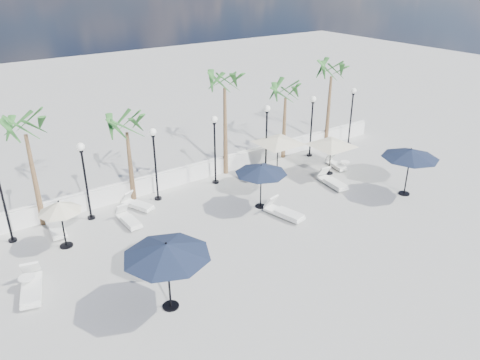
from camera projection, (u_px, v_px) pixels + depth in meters
ground at (292, 233)px, 21.10m from camera, size 100.00×100.00×0.00m
balustrade at (206, 169)px, 26.48m from camera, size 26.00×0.30×1.01m
lamppost_0 at (1, 190)px, 19.44m from camera, size 0.36×0.36×3.84m
lamppost_1 at (84, 171)px, 21.25m from camera, size 0.36×0.36×3.84m
lamppost_2 at (155, 154)px, 23.07m from camera, size 0.36×0.36×3.84m
lamppost_3 at (215, 140)px, 24.88m from camera, size 0.36×0.36×3.84m
lamppost_4 at (267, 128)px, 26.70m from camera, size 0.36×0.36×3.84m
lamppost_5 at (312, 118)px, 28.51m from camera, size 0.36×0.36×3.84m
lamppost_6 at (352, 109)px, 30.32m from camera, size 0.36×0.36×3.84m
palm_0 at (25, 132)px, 19.95m from camera, size 2.60×2.60×5.50m
palm_1 at (126, 130)px, 22.61m from camera, size 2.60×2.60×4.70m
palm_2 at (225, 86)px, 24.99m from camera, size 2.60×2.60×6.10m
palm_3 at (286, 95)px, 27.71m from camera, size 2.60×2.60×4.90m
palm_4 at (331, 74)px, 29.30m from camera, size 2.60×2.60×5.70m
lounger_0 at (31, 287)px, 17.16m from camera, size 1.22×2.25×0.80m
lounger_1 at (56, 227)px, 21.12m from camera, size 0.75×1.97×0.72m
lounger_2 at (129, 219)px, 21.78m from camera, size 0.65×1.84×0.68m
lounger_3 at (138, 204)px, 23.17m from camera, size 1.21×1.86×0.67m
lounger_4 at (284, 212)px, 22.36m from camera, size 1.13×2.17×0.78m
lounger_5 at (336, 164)px, 27.77m from camera, size 0.85×1.72×0.62m
lounger_6 at (332, 181)px, 25.49m from camera, size 0.90×2.10×0.76m
side_table_0 at (27, 282)px, 17.31m from camera, size 0.58×0.58×0.56m
side_table_1 at (149, 251)px, 19.27m from camera, size 0.47×0.47×0.46m
side_table_2 at (345, 165)px, 27.44m from camera, size 0.53×0.53×0.52m
parasol_navy_left at (167, 250)px, 15.58m from camera, size 3.05×3.05×2.70m
parasol_navy_mid at (261, 170)px, 22.53m from camera, size 2.58×2.58×2.31m
parasol_navy_right at (411, 154)px, 23.70m from camera, size 2.91×2.91×2.60m
parasol_cream_sq_a at (278, 138)px, 26.44m from camera, size 4.59×4.59×2.26m
parasol_cream_sq_b at (332, 140)px, 26.22m from camera, size 4.38×4.38×2.20m
parasol_cream_small at (59, 207)px, 19.33m from camera, size 1.80×1.80×2.21m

